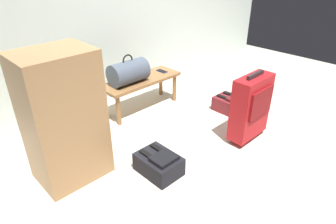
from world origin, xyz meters
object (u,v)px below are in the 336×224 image
at_px(backpack_maroon, 231,104).
at_px(side_cabinet, 64,119).
at_px(cell_phone, 162,71).
at_px(backpack_dark, 159,164).
at_px(suitcase_upright_red, 251,107).
at_px(bench, 141,83).
at_px(duffel_bag_slate, 128,72).

bearing_deg(backpack_maroon, side_cabinet, 171.38).
bearing_deg(cell_phone, backpack_maroon, -65.94).
bearing_deg(backpack_maroon, cell_phone, 114.06).
height_order(cell_phone, side_cabinet, side_cabinet).
height_order(cell_phone, backpack_dark, cell_phone).
bearing_deg(cell_phone, backpack_dark, -134.27).
distance_m(suitcase_upright_red, backpack_dark, 1.08).
height_order(bench, backpack_dark, bench).
bearing_deg(backpack_dark, bench, 57.08).
xyz_separation_m(cell_phone, backpack_maroon, (0.37, -0.83, -0.30)).
bearing_deg(side_cabinet, backpack_maroon, -8.62).
height_order(duffel_bag_slate, backpack_dark, duffel_bag_slate).
distance_m(duffel_bag_slate, suitcase_upright_red, 1.39).
bearing_deg(duffel_bag_slate, backpack_maroon, -42.61).
xyz_separation_m(duffel_bag_slate, suitcase_upright_red, (0.52, -1.29, -0.15)).
xyz_separation_m(bench, backpack_maroon, (0.72, -0.82, -0.24)).
xyz_separation_m(backpack_dark, side_cabinet, (-0.54, 0.52, 0.46)).
bearing_deg(backpack_dark, suitcase_upright_red, -13.12).
relative_size(duffel_bag_slate, side_cabinet, 0.40).
xyz_separation_m(cell_phone, side_cabinet, (-1.57, -0.53, 0.16)).
xyz_separation_m(duffel_bag_slate, side_cabinet, (-1.05, -0.53, 0.03)).
distance_m(backpack_maroon, side_cabinet, 2.01).
bearing_deg(duffel_bag_slate, bench, -0.00).
xyz_separation_m(bench, cell_phone, (0.35, 0.01, 0.06)).
bearing_deg(cell_phone, side_cabinet, -161.19).
xyz_separation_m(bench, suitcase_upright_red, (0.34, -1.29, 0.04)).
relative_size(cell_phone, backpack_maroon, 0.38).
xyz_separation_m(suitcase_upright_red, backpack_dark, (-1.02, 0.24, -0.28)).
relative_size(cell_phone, backpack_dark, 0.38).
relative_size(suitcase_upright_red, side_cabinet, 0.66).
bearing_deg(backpack_maroon, backpack_dark, -170.83).
bearing_deg(side_cabinet, suitcase_upright_red, -25.86).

